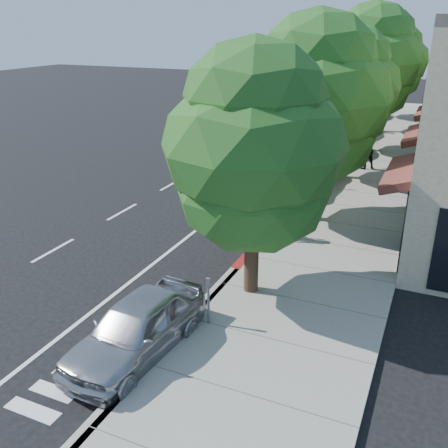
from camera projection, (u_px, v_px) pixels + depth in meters
The scene contains 18 objects.
ground at pixel (247, 260), 16.09m from camera, with size 120.00×120.00×0.00m, color black.
sidewalk at pixel (362, 194), 21.97m from camera, with size 4.60×56.00×0.15m, color gray.
curb at pixel (311, 187), 22.84m from camera, with size 0.30×56.00×0.15m, color #9E998E.
curb_red_segment at pixel (258, 246), 16.91m from camera, with size 0.32×4.00×0.15m, color maroon.
street_tree_0 at pixel (254, 150), 12.50m from camera, with size 4.74×4.74×6.89m.
street_tree_1 at pixel (315, 101), 17.42m from camera, with size 5.36×5.36×7.64m.
street_tree_2 at pixel (348, 89), 22.60m from camera, with size 4.73×4.73×7.11m.
street_tree_3 at pixel (370, 64), 27.42m from camera, with size 5.58×5.58×8.24m.
street_tree_4 at pixel (385, 56), 32.48m from camera, with size 4.56×4.56×8.03m.
street_tree_5 at pixel (394, 62), 37.85m from camera, with size 5.13×5.13×7.16m.
cyclist at pixel (273, 217), 17.16m from camera, with size 0.64×0.42×1.76m, color silver.
bicycle at pixel (267, 212), 18.58m from camera, with size 0.72×2.08×1.09m, color #151791.
silver_suv at pixel (298, 176), 22.35m from camera, with size 2.37×5.13×1.43m, color #B7B8BD.
dark_sedan at pixel (330, 144), 27.71m from camera, with size 1.76×5.04×1.66m, color black.
white_pickup at pixel (344, 127), 32.00m from camera, with size 2.33×5.73×1.66m, color silver.
dark_suv_far at pixel (367, 111), 38.42m from camera, with size 1.76×4.38×1.49m, color black.
near_car_a at pixel (137, 328), 11.30m from camera, with size 1.63×4.06×1.38m, color #B1B1B6.
pedestrian at pixel (366, 150), 25.14m from camera, with size 0.95×0.74×1.95m, color black.
Camera 1 is at (5.20, -13.53, 7.13)m, focal length 40.00 mm.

